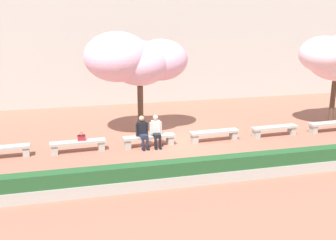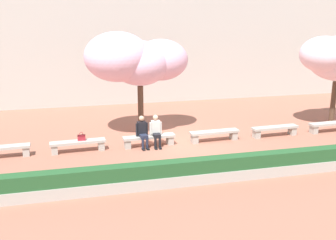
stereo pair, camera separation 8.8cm
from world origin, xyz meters
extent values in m
plane|color=#9E604C|center=(0.00, 0.00, 0.00)|extent=(100.00, 100.00, 0.00)
cube|color=#B7B2A8|center=(0.00, 10.08, 4.70)|extent=(32.45, 4.00, 9.39)
cube|color=#ADA89E|center=(-7.05, 0.00, 0.40)|extent=(2.14, 0.51, 0.10)
cube|color=#ADA89E|center=(-6.16, 0.04, 0.17)|extent=(0.25, 0.35, 0.35)
cube|color=#ADA89E|center=(-4.23, 0.00, 0.40)|extent=(2.14, 0.51, 0.10)
cube|color=#ADA89E|center=(-5.12, -0.04, 0.17)|extent=(0.25, 0.35, 0.35)
cube|color=#ADA89E|center=(-3.34, 0.04, 0.17)|extent=(0.25, 0.35, 0.35)
cube|color=#ADA89E|center=(-1.41, 0.00, 0.40)|extent=(2.14, 0.51, 0.10)
cube|color=#ADA89E|center=(-2.30, -0.04, 0.17)|extent=(0.25, 0.35, 0.35)
cube|color=#ADA89E|center=(-0.52, 0.04, 0.17)|extent=(0.25, 0.35, 0.35)
cube|color=#ADA89E|center=(1.41, 0.00, 0.40)|extent=(2.14, 0.51, 0.10)
cube|color=#ADA89E|center=(0.52, -0.04, 0.17)|extent=(0.25, 0.35, 0.35)
cube|color=#ADA89E|center=(2.30, 0.04, 0.17)|extent=(0.25, 0.35, 0.35)
cube|color=#ADA89E|center=(4.23, 0.00, 0.40)|extent=(2.14, 0.51, 0.10)
cube|color=#ADA89E|center=(3.34, -0.04, 0.17)|extent=(0.25, 0.35, 0.35)
cube|color=#ADA89E|center=(5.12, 0.04, 0.17)|extent=(0.25, 0.35, 0.35)
cube|color=#ADA89E|center=(7.05, 0.00, 0.40)|extent=(2.14, 0.51, 0.10)
cube|color=#ADA89E|center=(6.16, -0.04, 0.17)|extent=(0.25, 0.35, 0.35)
cube|color=black|center=(-1.72, -0.43, 0.03)|extent=(0.13, 0.23, 0.06)
cylinder|color=#23283D|center=(-1.73, -0.37, 0.24)|extent=(0.10, 0.10, 0.42)
cube|color=black|center=(-1.55, -0.40, 0.03)|extent=(0.13, 0.23, 0.06)
cylinder|color=#23283D|center=(-1.55, -0.34, 0.24)|extent=(0.10, 0.10, 0.42)
cube|color=#23283D|center=(-1.67, -0.18, 0.51)|extent=(0.33, 0.43, 0.12)
cube|color=black|center=(-1.70, 0.04, 0.78)|extent=(0.37, 0.26, 0.54)
sphere|color=tan|center=(-1.70, 0.04, 1.19)|extent=(0.21, 0.21, 0.21)
cylinder|color=black|center=(-1.90, -0.01, 0.74)|extent=(0.09, 0.09, 0.50)
cylinder|color=black|center=(-1.49, 0.05, 0.74)|extent=(0.09, 0.09, 0.50)
cube|color=black|center=(-1.22, -0.42, 0.03)|extent=(0.10, 0.22, 0.06)
cylinder|color=black|center=(-1.22, -0.36, 0.24)|extent=(0.10, 0.10, 0.42)
cube|color=black|center=(-1.04, -0.42, 0.03)|extent=(0.10, 0.22, 0.06)
cylinder|color=black|center=(-1.04, -0.36, 0.24)|extent=(0.10, 0.10, 0.42)
cube|color=black|center=(-1.13, -0.18, 0.51)|extent=(0.28, 0.40, 0.12)
cube|color=silver|center=(-1.13, 0.04, 0.78)|extent=(0.34, 0.22, 0.54)
sphere|color=beige|center=(-1.13, 0.04, 1.19)|extent=(0.21, 0.21, 0.21)
cylinder|color=silver|center=(-1.34, 0.02, 0.74)|extent=(0.09, 0.09, 0.50)
cylinder|color=silver|center=(-0.92, 0.02, 0.74)|extent=(0.09, 0.09, 0.50)
cube|color=#A3232D|center=(-4.08, 0.03, 0.56)|extent=(0.30, 0.14, 0.22)
cube|color=maroon|center=(-4.08, 0.02, 0.65)|extent=(0.30, 0.15, 0.04)
torus|color=maroon|center=(-4.08, 0.03, 0.72)|extent=(0.14, 0.02, 0.14)
cylinder|color=#513828|center=(-1.39, 1.91, 1.07)|extent=(0.26, 0.26, 2.15)
ellipsoid|color=#EFB7D1|center=(-1.39, 1.91, 3.17)|extent=(2.58, 2.71, 1.93)
ellipsoid|color=#EFB7D1|center=(-2.37, 1.84, 3.47)|extent=(2.82, 2.92, 2.11)
ellipsoid|color=#EFB7D1|center=(-0.42, 2.09, 3.26)|extent=(2.42, 2.16, 1.82)
cylinder|color=#513828|center=(7.86, 1.07, 1.06)|extent=(0.24, 0.24, 2.12)
ellipsoid|color=#F4CCDB|center=(6.97, 0.91, 3.44)|extent=(2.21, 2.19, 1.66)
cube|color=#ADA89E|center=(0.00, -3.91, 0.18)|extent=(20.44, 0.50, 0.36)
cube|color=#235128|center=(0.00, -3.91, 0.58)|extent=(20.34, 0.44, 0.44)
camera|label=1|loc=(-4.42, -14.91, 5.17)|focal=42.00mm
camera|label=2|loc=(-4.34, -14.93, 5.17)|focal=42.00mm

